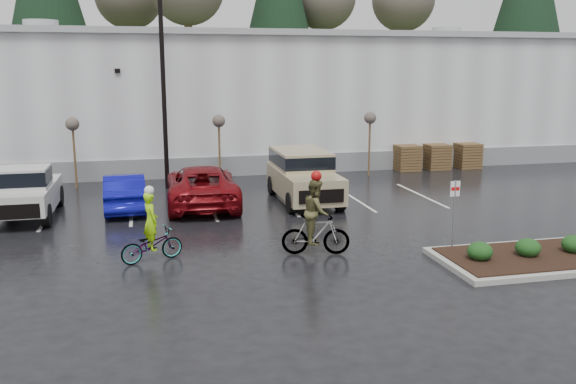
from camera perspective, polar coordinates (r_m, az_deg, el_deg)
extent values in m
plane|color=black|center=(17.12, 4.00, -6.81)|extent=(120.00, 120.00, 0.00)
cube|color=#B9BBBE|center=(37.85, -5.87, 8.76)|extent=(60.00, 15.00, 7.00)
cube|color=slate|center=(30.73, -3.94, 2.48)|extent=(60.00, 0.12, 1.00)
cube|color=#999B9E|center=(37.83, -5.99, 14.14)|extent=(60.50, 15.50, 0.30)
cube|color=#28401A|center=(60.73, -8.70, 9.33)|extent=(80.00, 25.00, 6.00)
cylinder|color=black|center=(27.52, -11.57, 9.56)|extent=(0.20, 0.20, 9.00)
cylinder|color=#533621|center=(28.95, -19.33, 3.07)|extent=(0.10, 0.10, 2.80)
sphere|color=#514641|center=(28.78, -19.53, 6.02)|extent=(0.60, 0.60, 0.60)
cylinder|color=#533621|center=(28.97, -6.43, 3.67)|extent=(0.10, 0.10, 2.80)
sphere|color=#514641|center=(28.80, -6.50, 6.62)|extent=(0.60, 0.60, 0.60)
cylinder|color=#533621|center=(30.75, 7.62, 4.11)|extent=(0.10, 0.10, 2.80)
sphere|color=#514641|center=(30.59, 7.69, 6.89)|extent=(0.60, 0.60, 0.60)
cube|color=#533621|center=(32.72, 11.07, 3.17)|extent=(1.20, 1.20, 1.35)
cube|color=#533621|center=(33.45, 13.73, 3.23)|extent=(1.20, 1.20, 1.35)
cube|color=#533621|center=(34.29, 16.42, 3.29)|extent=(1.20, 1.20, 1.35)
cube|color=gray|center=(19.47, 25.12, -5.39)|extent=(8.00, 3.00, 0.15)
cube|color=black|center=(19.44, 25.15, -5.13)|extent=(7.60, 2.60, 0.04)
ellipsoid|color=#143412|center=(17.71, 17.52, -5.31)|extent=(0.70, 0.70, 0.52)
ellipsoid|color=#143412|center=(18.50, 21.54, -4.87)|extent=(0.70, 0.70, 0.52)
ellipsoid|color=#143412|center=(19.38, 25.21, -4.44)|extent=(0.70, 0.70, 0.52)
cylinder|color=gray|center=(18.43, 15.23, -2.29)|extent=(0.05, 0.05, 2.20)
cube|color=white|center=(18.25, 15.38, 0.30)|extent=(0.30, 0.02, 0.45)
cube|color=red|center=(18.24, 15.39, 0.29)|extent=(0.26, 0.02, 0.10)
imported|color=#0D0E90|center=(24.13, -15.05, 0.02)|extent=(1.67, 4.33, 1.41)
imported|color=maroon|center=(24.21, -8.06, 0.60)|extent=(2.89, 5.88, 1.61)
imported|color=#3F3F44|center=(17.68, -12.63, -4.86)|extent=(1.91, 1.21, 0.95)
imported|color=#93DD0C|center=(17.50, -12.73, -2.65)|extent=(0.58, 0.70, 1.65)
sphere|color=silver|center=(17.30, -12.86, 0.14)|extent=(0.27, 0.27, 0.27)
imported|color=#3F3F44|center=(17.85, 2.61, -4.00)|extent=(2.00, 0.98, 1.20)
imported|color=#4D4B29|center=(17.67, 2.63, -1.83)|extent=(0.70, 1.01, 1.89)
sphere|color=#990C0C|center=(17.46, 2.66, 1.50)|extent=(0.31, 0.31, 0.31)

